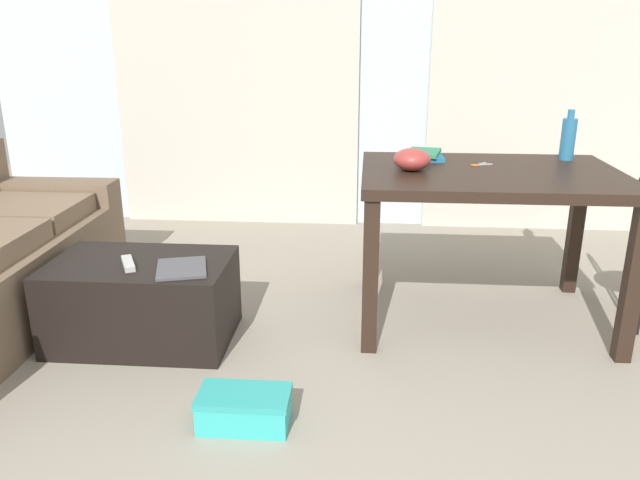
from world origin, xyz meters
TOP-DOWN VIEW (x-y plane):
  - ground_plane at (0.00, 1.36)m, footprint 8.47×8.47m
  - wall_back at (0.00, 3.53)m, footprint 6.03×0.10m
  - curtains at (0.00, 3.44)m, footprint 4.12×0.03m
  - coffee_table at (-1.22, 1.45)m, footprint 0.83×0.53m
  - craft_table at (0.42, 1.82)m, footprint 1.24×0.90m
  - bottle_near at (0.86, 2.12)m, footprint 0.07×0.07m
  - bowl at (0.04, 1.78)m, footprint 0.18×0.18m
  - book_stack at (0.12, 2.09)m, footprint 0.21×0.26m
  - scissors at (0.38, 1.93)m, footprint 0.11×0.10m
  - tv_remote_primary at (-1.25, 1.38)m, footprint 0.12×0.18m
  - magazine at (-0.99, 1.36)m, footprint 0.28×0.31m
  - shoebox at (-0.61, 0.80)m, footprint 0.34×0.19m

SIDE VIEW (x-z plane):
  - ground_plane at x=0.00m, z-range 0.00..0.00m
  - shoebox at x=-0.61m, z-range 0.00..0.14m
  - coffee_table at x=-1.22m, z-range 0.00..0.40m
  - magazine at x=-0.99m, z-range 0.40..0.41m
  - tv_remote_primary at x=-1.25m, z-range 0.40..0.42m
  - craft_table at x=0.42m, z-range 0.28..1.06m
  - scissors at x=0.38m, z-range 0.78..0.78m
  - book_stack at x=0.12m, z-range 0.78..0.82m
  - bowl at x=0.04m, z-range 0.78..0.88m
  - bottle_near at x=0.86m, z-range 0.76..1.02m
  - curtains at x=0.00m, z-range 0.00..2.29m
  - wall_back at x=0.00m, z-range 0.00..2.63m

